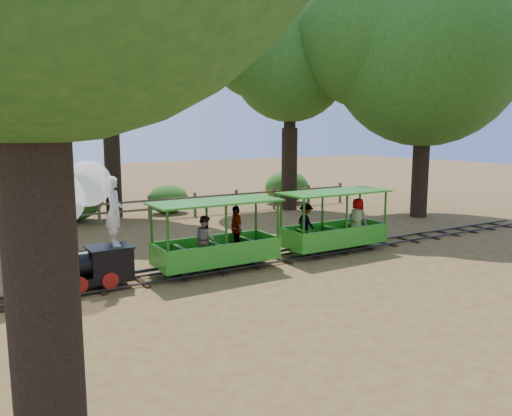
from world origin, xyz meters
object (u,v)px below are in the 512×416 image
fence (173,204)px  carriage_rear (332,227)px  locomotive (68,219)px  carriage_front (218,242)px

fence → carriage_rear: bearing=-77.0°
locomotive → carriage_rear: bearing=-0.4°
carriage_rear → fence: bearing=103.0°
carriage_front → carriage_rear: bearing=0.4°
locomotive → carriage_front: locomotive is taller
carriage_front → fence: carriage_front is taller
carriage_rear → fence: carriage_rear is taller
carriage_rear → fence: size_ratio=0.18×
locomotive → fence: bearing=55.0°
carriage_front → carriage_rear: (3.81, 0.02, 0.00)m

